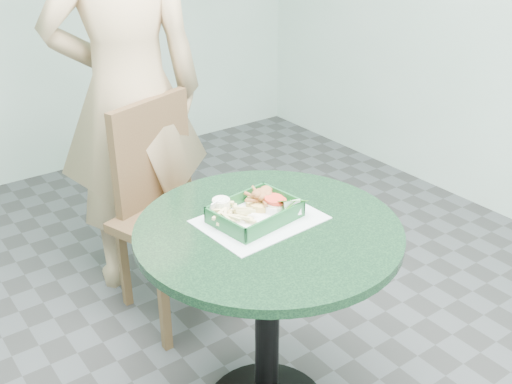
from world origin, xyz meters
TOP-DOWN VIEW (x-y plane):
  - cafe_table at (0.00, 0.00)m, footprint 0.83×0.83m
  - dining_chair at (0.06, 0.78)m, footprint 0.43×0.43m
  - diner_person at (0.04, 1.05)m, footprint 0.93×0.75m
  - placemat at (0.00, 0.05)m, footprint 0.38×0.29m
  - food_basket at (-0.01, 0.06)m, footprint 0.26×0.19m
  - crab_sandwich at (0.05, 0.09)m, footprint 0.11×0.11m
  - fries_pile at (-0.08, 0.10)m, footprint 0.12×0.13m
  - sauce_ramekin at (-0.07, 0.14)m, footprint 0.06×0.06m
  - garnish_cup at (0.07, 0.03)m, footprint 0.11×0.11m

SIDE VIEW (x-z plane):
  - dining_chair at x=0.06m, z-range 0.07..1.00m
  - cafe_table at x=0.00m, z-range 0.21..0.96m
  - placemat at x=0.00m, z-range 0.75..0.75m
  - food_basket at x=-0.01m, z-range 0.74..0.79m
  - fries_pile at x=-0.08m, z-range 0.77..0.81m
  - garnish_cup at x=0.07m, z-range 0.77..0.81m
  - crab_sandwich at x=0.05m, z-range 0.76..0.83m
  - sauce_ramekin at x=-0.07m, z-range 0.78..0.82m
  - diner_person at x=0.04m, z-range 0.00..2.23m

